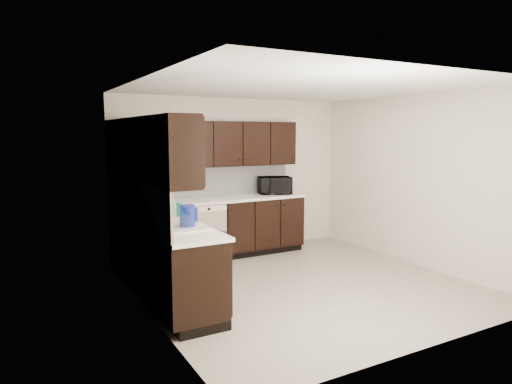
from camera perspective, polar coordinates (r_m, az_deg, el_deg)
floor at (r=6.04m, az=5.78°, el=-11.41°), size 4.00×4.00×0.00m
ceiling at (r=5.74m, az=6.12°, el=12.92°), size 4.00×4.00×0.00m
wall_back at (r=7.48m, az=-2.85°, el=2.08°), size 4.00×0.02×2.50m
wall_left at (r=4.90m, az=-13.60°, el=-0.94°), size 0.02×4.00×2.50m
wall_right at (r=7.09m, az=19.34°, el=1.37°), size 0.02×4.00×2.50m
wall_front at (r=4.29m, az=21.41°, el=-2.43°), size 4.00×0.02×2.50m
lower_cabinets at (r=6.41m, az=-7.41°, el=-6.47°), size 3.00×2.80×0.90m
countertop at (r=6.30m, az=-7.50°, el=-2.00°), size 3.03×2.83×0.04m
backsplash at (r=6.39m, az=-9.98°, el=0.43°), size 3.00×2.80×0.48m
upper_cabinets at (r=6.28m, az=-8.76°, el=5.74°), size 3.00×2.80×0.70m
dishwasher at (r=6.76m, az=-5.95°, el=-4.56°), size 0.58×0.04×0.78m
sink at (r=5.05m, az=-9.94°, el=-4.86°), size 0.54×0.82×0.42m
microwave at (r=7.51m, az=2.36°, el=0.83°), size 0.60×0.49×0.29m
soap_bottle_a at (r=5.66m, az=-10.15°, el=-2.06°), size 0.10×0.10×0.17m
soap_bottle_b at (r=5.39m, az=-13.54°, el=-2.39°), size 0.10×0.10×0.21m
toaster_oven at (r=6.61m, az=-15.35°, el=-0.59°), size 0.38×0.30×0.23m
storage_bin at (r=6.25m, az=-13.22°, el=-1.25°), size 0.50×0.43×0.17m
blue_pitcher at (r=4.89m, az=-8.58°, el=-3.07°), size 0.20×0.20×0.25m
teal_tumbler at (r=5.50m, az=-9.51°, el=-2.27°), size 0.09×0.09×0.18m
paper_towel_roll at (r=6.34m, az=-12.82°, el=-0.47°), size 0.15×0.15×0.31m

